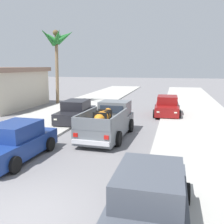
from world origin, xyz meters
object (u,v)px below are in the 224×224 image
object	(u,v)px
car_right_near	(149,201)
car_right_mid	(76,112)
car_left_near	(15,142)
pickup_truck	(108,122)
car_left_mid	(167,106)
palm_tree_right_fore	(56,42)

from	to	relation	value
car_right_near	car_right_mid	xyz separation A→B (m)	(-6.14, 10.74, 0.00)
car_left_near	car_right_near	bearing A→B (deg)	-29.90
pickup_truck	car_right_mid	distance (m)	4.32
car_left_near	car_left_mid	world-z (taller)	same
car_left_near	palm_tree_right_fore	bearing A→B (deg)	109.21
car_left_near	car_right_near	world-z (taller)	same
car_right_near	car_left_mid	world-z (taller)	same
car_right_mid	palm_tree_right_fore	size ratio (longest dim) A/B	0.58
car_left_mid	car_right_near	bearing A→B (deg)	-89.78
car_left_mid	car_right_mid	distance (m)	7.37
car_left_mid	palm_tree_right_fore	xyz separation A→B (m)	(-11.23, 3.81, 5.58)
car_right_mid	palm_tree_right_fore	world-z (taller)	palm_tree_right_fore
car_left_mid	car_left_near	bearing A→B (deg)	-117.28
car_left_mid	palm_tree_right_fore	size ratio (longest dim) A/B	0.57
car_left_near	car_left_mid	distance (m)	12.89
pickup_truck	car_left_near	world-z (taller)	pickup_truck
car_left_near	car_right_mid	xyz separation A→B (m)	(-0.18, 7.31, 0.00)
pickup_truck	car_right_mid	size ratio (longest dim) A/B	1.22
car_right_near	palm_tree_right_fore	world-z (taller)	palm_tree_right_fore
car_left_near	car_left_mid	xyz separation A→B (m)	(5.91, 11.46, 0.00)
car_right_near	palm_tree_right_fore	xyz separation A→B (m)	(-11.29, 18.70, 5.58)
car_right_near	car_left_mid	size ratio (longest dim) A/B	0.99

